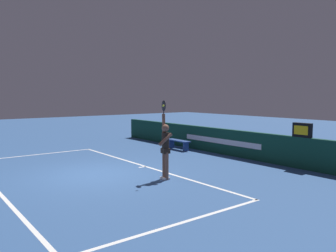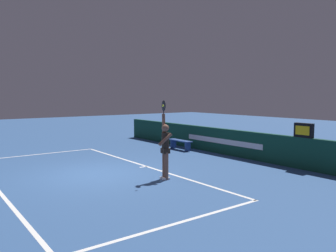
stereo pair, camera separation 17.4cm
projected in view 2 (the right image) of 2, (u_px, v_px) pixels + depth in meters
name	position (u px, v px, depth m)	size (l,w,h in m)	color
ground_plane	(96.00, 174.00, 11.35)	(60.00, 60.00, 0.00)	#31548A
court_lines	(83.00, 176.00, 11.06)	(10.28, 5.19, 0.00)	white
back_wall	(226.00, 142.00, 15.05)	(15.75, 0.21, 1.15)	#0F3B2C
speed_display	(304.00, 130.00, 11.97)	(0.69, 0.19, 0.52)	black
tennis_player	(165.00, 147.00, 10.56)	(0.46, 0.49, 2.51)	brown
tennis_ball	(163.00, 106.00, 10.14)	(0.07, 0.07, 0.07)	#D0DD2C
courtside_bench_near	(180.00, 142.00, 16.41)	(1.49, 0.37, 0.47)	#2C4A8D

